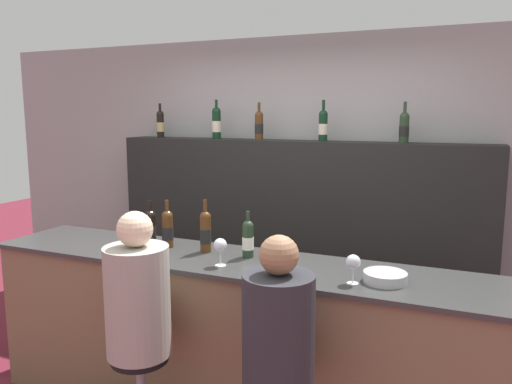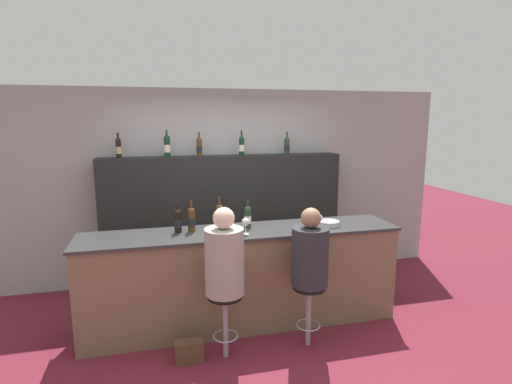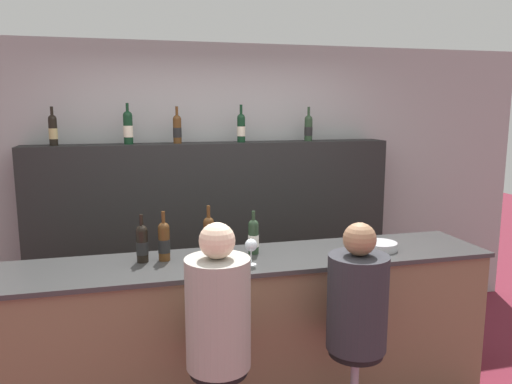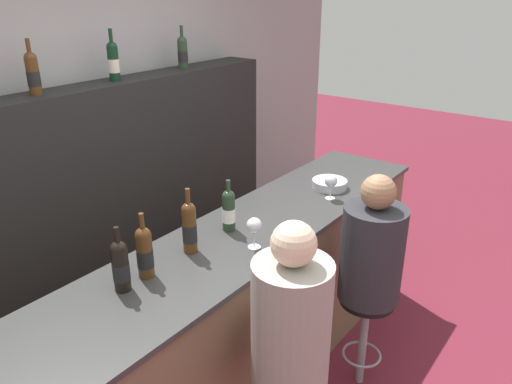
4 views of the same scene
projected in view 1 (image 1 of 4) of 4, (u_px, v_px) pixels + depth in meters
wall_back at (302, 189)px, 4.35m from camera, size 6.40×0.05×2.60m
bar_counter at (232, 338)px, 3.20m from camera, size 3.36×0.64×1.05m
back_bar_cabinet at (293, 243)px, 4.22m from camera, size 3.15×0.28×1.73m
wine_bottle_counter_0 at (151, 227)px, 3.44m from camera, size 0.08×0.08×0.31m
wine_bottle_counter_1 at (168, 228)px, 3.38m from camera, size 0.08×0.08×0.33m
wine_bottle_counter_2 at (206, 231)px, 3.27m from camera, size 0.07×0.07×0.35m
wine_bottle_counter_3 at (248, 238)px, 3.15m from camera, size 0.07×0.07×0.30m
wine_bottle_backbar_0 at (160, 124)px, 4.56m from camera, size 0.07×0.07×0.31m
wine_bottle_backbar_1 at (217, 123)px, 4.34m from camera, size 0.08×0.08×0.34m
wine_bottle_backbar_2 at (259, 125)px, 4.18m from camera, size 0.07×0.07×0.31m
wine_bottle_backbar_3 at (323, 125)px, 3.96m from camera, size 0.07×0.07×0.33m
wine_bottle_backbar_4 at (404, 127)px, 3.72m from camera, size 0.07×0.07×0.31m
wine_glass_0 at (220, 246)px, 2.97m from camera, size 0.08×0.08×0.17m
wine_glass_1 at (353, 263)px, 2.66m from camera, size 0.08×0.08×0.16m
metal_bowl at (385, 277)px, 2.69m from camera, size 0.23×0.23×0.06m
bar_stool_left at (141, 378)px, 2.80m from camera, size 0.32×0.32×0.63m
guest_seated_left at (137, 295)px, 2.72m from camera, size 0.36×0.36×0.81m
guest_seated_right at (278, 324)px, 2.41m from camera, size 0.35×0.35×0.76m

